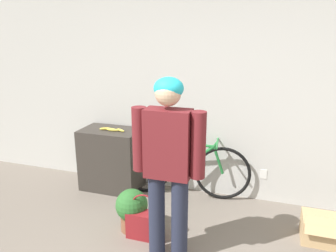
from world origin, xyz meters
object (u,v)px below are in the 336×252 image
(bicycle, at_px, (182,168))
(handbag, at_px, (145,224))
(banana, at_px, (112,129))
(cardboard_box, at_px, (324,229))
(potted_plant, at_px, (132,208))
(person, at_px, (168,158))

(bicycle, height_order, handbag, bicycle)
(bicycle, bearing_deg, banana, 179.35)
(cardboard_box, bearing_deg, potted_plant, -167.71)
(bicycle, xyz_separation_m, potted_plant, (-0.30, -0.90, -0.12))
(cardboard_box, bearing_deg, person, -153.98)
(person, xyz_separation_m, handbag, (-0.31, 0.19, -0.82))
(handbag, relative_size, potted_plant, 1.05)
(banana, xyz_separation_m, potted_plant, (0.61, -0.79, -0.58))
(banana, bearing_deg, cardboard_box, -8.56)
(banana, distance_m, potted_plant, 1.16)
(bicycle, relative_size, potted_plant, 3.67)
(cardboard_box, bearing_deg, bicycle, 163.20)
(handbag, xyz_separation_m, cardboard_box, (1.72, 0.50, -0.02))
(handbag, bearing_deg, person, -31.24)
(bicycle, xyz_separation_m, banana, (-0.91, -0.11, 0.46))
(person, distance_m, banana, 1.54)
(bicycle, xyz_separation_m, cardboard_box, (1.60, -0.48, -0.24))
(handbag, height_order, cardboard_box, handbag)
(cardboard_box, distance_m, potted_plant, 1.95)
(banana, relative_size, handbag, 0.75)
(banana, distance_m, cardboard_box, 2.63)
(potted_plant, bearing_deg, bicycle, 71.75)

